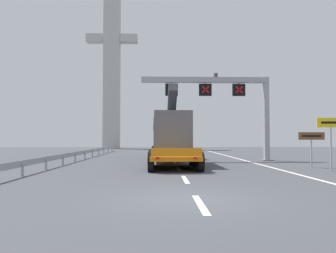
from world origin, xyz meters
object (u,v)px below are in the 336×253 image
Objects in this scene: overhead_lane_gantry at (223,94)px; tourist_info_sign_brown at (311,140)px; heavy_haul_truck_orange at (170,136)px; exit_sign_yellow at (331,131)px; bridge_pylon_distant at (112,58)px.

tourist_info_sign_brown is (4.34, -5.85, -3.73)m from overhead_lane_gantry.
tourist_info_sign_brown is at bearing -29.74° from heavy_haul_truck_orange.
overhead_lane_gantry is 9.76m from exit_sign_yellow.
heavy_haul_truck_orange is 35.25m from bridge_pylon_distant.
overhead_lane_gantry is 5.64m from heavy_haul_truck_orange.
overhead_lane_gantry is at bearing 11.10° from heavy_haul_truck_orange.
bridge_pylon_distant reaches higher than heavy_haul_truck_orange.
bridge_pylon_distant is at bearing 115.19° from exit_sign_yellow.
tourist_info_sign_brown is (8.73, -4.99, -0.29)m from heavy_haul_truck_orange.
overhead_lane_gantry reaches higher than heavy_haul_truck_orange.
exit_sign_yellow is (8.71, -7.30, 0.26)m from heavy_haul_truck_orange.
exit_sign_yellow is at bearing -90.53° from tourist_info_sign_brown.
heavy_haul_truck_orange is at bearing -168.90° from overhead_lane_gantry.
bridge_pylon_distant reaches higher than overhead_lane_gantry.
overhead_lane_gantry is at bearing 126.58° from tourist_info_sign_brown.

